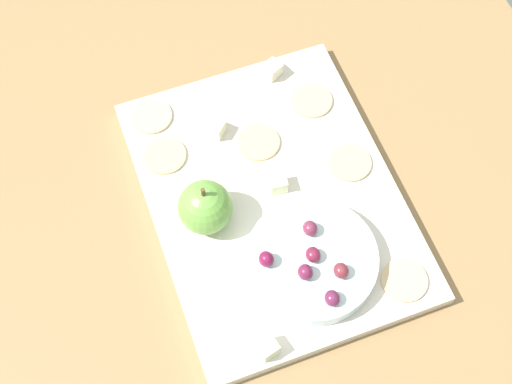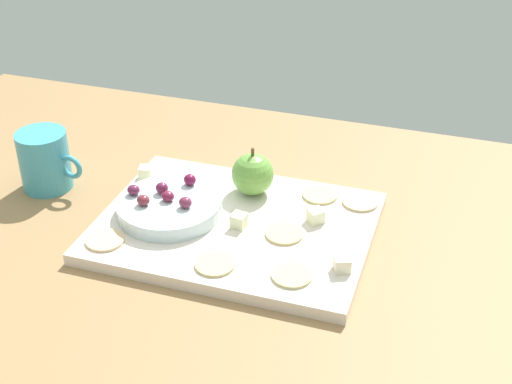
{
  "view_description": "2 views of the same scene",
  "coord_description": "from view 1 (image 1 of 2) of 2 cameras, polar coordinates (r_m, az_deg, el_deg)",
  "views": [
    {
      "loc": [
        -39.02,
        17.3,
        87.19
      ],
      "look_at": [
        -1.76,
        3.5,
        11.06
      ],
      "focal_mm": 51.95,
      "sensor_mm": 36.0,
      "label": 1
    },
    {
      "loc": [
        29.05,
        -80.73,
        64.97
      ],
      "look_at": [
        1.54,
        3.1,
        11.15
      ],
      "focal_mm": 50.74,
      "sensor_mm": 36.0,
      "label": 2
    }
  ],
  "objects": [
    {
      "name": "table",
      "position": [
        0.95,
        1.61,
        -0.86
      ],
      "size": [
        138.72,
        85.14,
        5.0
      ],
      "primitive_type": "cube",
      "color": "#957148",
      "rests_on": "ground"
    },
    {
      "name": "platter",
      "position": [
        0.91,
        1.33,
        -0.55
      ],
      "size": [
        39.07,
        29.55,
        1.84
      ],
      "primitive_type": "cube",
      "color": "silver",
      "rests_on": "table"
    },
    {
      "name": "serving_dish",
      "position": [
        0.86,
        4.14,
        -5.32
      ],
      "size": [
        15.29,
        15.29,
        2.26
      ],
      "primitive_type": "cylinder",
      "color": "silver",
      "rests_on": "platter"
    },
    {
      "name": "apple_whole",
      "position": [
        0.86,
        -3.93,
        -1.19
      ],
      "size": [
        6.49,
        6.49,
        6.49
      ],
      "primitive_type": "sphere",
      "color": "#6DA844",
      "rests_on": "platter"
    },
    {
      "name": "apple_stem",
      "position": [
        0.83,
        -4.1,
        -0.0
      ],
      "size": [
        0.5,
        0.5,
        1.2
      ],
      "primitive_type": "cylinder",
      "color": "brown",
      "rests_on": "apple_whole"
    },
    {
      "name": "cheese_cube_0",
      "position": [
        0.82,
        0.9,
        -11.9
      ],
      "size": [
        2.49,
        2.49,
        2.06
      ],
      "primitive_type": "cube",
      "rotation": [
        0.0,
        0.0,
        0.24
      ],
      "color": "#F7F2C2",
      "rests_on": "platter"
    },
    {
      "name": "cheese_cube_1",
      "position": [
        0.94,
        -3.13,
        4.91
      ],
      "size": [
        2.91,
        2.91,
        2.06
      ],
      "primitive_type": "cube",
      "rotation": [
        0.0,
        0.0,
        0.78
      ],
      "color": "#EFF2C6",
      "rests_on": "platter"
    },
    {
      "name": "cheese_cube_2",
      "position": [
        0.9,
        1.39,
        0.67
      ],
      "size": [
        2.3,
        2.3,
        2.06
      ],
      "primitive_type": "cube",
      "rotation": [
        0.0,
        0.0,
        1.44
      ],
      "color": "#EDF1BE",
      "rests_on": "platter"
    },
    {
      "name": "cheese_cube_3",
      "position": [
        0.99,
        1.26,
        9.4
      ],
      "size": [
        2.7,
        2.7,
        2.06
      ],
      "primitive_type": "cube",
      "rotation": [
        0.0,
        0.0,
        0.4
      ],
      "color": "#F2E7C7",
      "rests_on": "platter"
    },
    {
      "name": "cracker_0",
      "position": [
        0.93,
        7.26,
        2.2
      ],
      "size": [
        5.38,
        5.38,
        0.4
      ],
      "primitive_type": "cylinder",
      "color": "#D5C384",
      "rests_on": "platter"
    },
    {
      "name": "cracker_1",
      "position": [
        0.98,
        4.31,
        7.03
      ],
      "size": [
        5.38,
        5.38,
        0.4
      ],
      "primitive_type": "cylinder",
      "color": "#D2C384",
      "rests_on": "platter"
    },
    {
      "name": "cracker_2",
      "position": [
        0.97,
        -8.07,
        5.79
      ],
      "size": [
        5.38,
        5.38,
        0.4
      ],
      "primitive_type": "cylinder",
      "color": "#D8B88C",
      "rests_on": "platter"
    },
    {
      "name": "cracker_3",
      "position": [
        0.94,
        -7.04,
        2.79
      ],
      "size": [
        5.38,
        5.38,
        0.4
      ],
      "primitive_type": "cylinder",
      "color": "#D9C384",
      "rests_on": "platter"
    },
    {
      "name": "cracker_4",
      "position": [
        0.94,
        0.16,
        3.83
      ],
      "size": [
        5.38,
        5.38,
        0.4
      ],
      "primitive_type": "cylinder",
      "color": "#E4C081",
      "rests_on": "platter"
    },
    {
      "name": "cracker_5",
      "position": [
        0.87,
        11.35,
        -6.68
      ],
      "size": [
        5.38,
        5.38,
        0.4
      ],
      "primitive_type": "cylinder",
      "color": "#E4BB8B",
      "rests_on": "platter"
    },
    {
      "name": "grape_0",
      "position": [
        0.83,
        0.8,
        -5.19
      ],
      "size": [
        1.89,
        1.7,
        1.78
      ],
      "primitive_type": "ellipsoid",
      "color": "maroon",
      "rests_on": "serving_dish"
    },
    {
      "name": "grape_1",
      "position": [
        0.84,
        4.59,
        -4.77
      ],
      "size": [
        1.89,
        1.7,
        1.53
      ],
      "primitive_type": "ellipsoid",
      "color": "maroon",
      "rests_on": "serving_dish"
    },
    {
      "name": "grape_2",
      "position": [
        0.82,
        5.71,
        -8.21
      ],
      "size": [
        1.89,
        1.7,
        1.56
      ],
      "primitive_type": "ellipsoid",
      "color": "#652244",
      "rests_on": "serving_dish"
    },
    {
      "name": "grape_3",
      "position": [
        0.84,
        6.57,
        -6.04
      ],
      "size": [
        1.89,
        1.7,
        1.6
      ],
      "primitive_type": "ellipsoid",
      "color": "maroon",
      "rests_on": "serving_dish"
    },
    {
      "name": "grape_4",
      "position": [
        0.83,
        3.82,
        -6.18
      ],
      "size": [
        1.89,
        1.7,
        1.77
      ],
      "primitive_type": "ellipsoid",
      "color": "maroon",
      "rests_on": "serving_dish"
    },
    {
      "name": "grape_5",
      "position": [
        0.85,
        4.19,
        -2.8
      ],
      "size": [
        1.89,
        1.7,
        1.68
      ],
      "primitive_type": "ellipsoid",
      "color": "#742B44",
      "rests_on": "serving_dish"
    }
  ]
}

